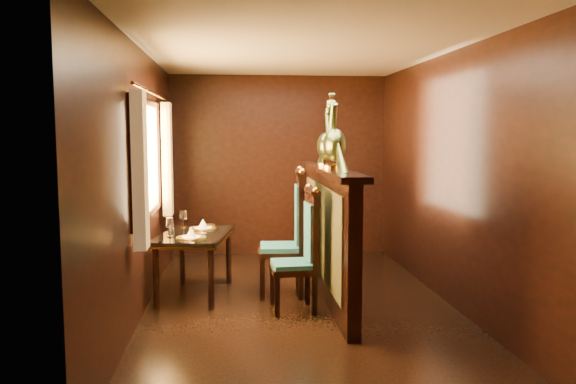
% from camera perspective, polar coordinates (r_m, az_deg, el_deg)
% --- Properties ---
extents(ground, '(5.00, 5.00, 0.00)m').
position_cam_1_polar(ground, '(5.64, 1.22, -11.58)').
color(ground, black).
rests_on(ground, ground).
extents(room_shell, '(3.04, 5.04, 2.52)m').
position_cam_1_polar(room_shell, '(5.38, 0.34, 4.71)').
color(room_shell, black).
rests_on(room_shell, ground).
extents(partition, '(0.26, 2.70, 1.36)m').
position_cam_1_polar(partition, '(5.80, 4.04, -3.84)').
color(partition, black).
rests_on(partition, ground).
extents(dining_table, '(0.86, 1.22, 0.86)m').
position_cam_1_polar(dining_table, '(5.98, -9.50, -4.76)').
color(dining_table, black).
rests_on(dining_table, ground).
extents(chair_left, '(0.46, 0.48, 1.21)m').
position_cam_1_polar(chair_left, '(5.39, 1.68, -5.48)').
color(chair_left, black).
rests_on(chair_left, ground).
extents(chair_right, '(0.51, 0.54, 1.35)m').
position_cam_1_polar(chair_right, '(5.90, 0.50, -3.75)').
color(chair_right, black).
rests_on(chair_right, ground).
extents(peacock_left, '(0.23, 0.62, 0.73)m').
position_cam_1_polar(peacock_left, '(5.37, 4.79, 6.23)').
color(peacock_left, '#1A4E3B').
rests_on(peacock_left, partition).
extents(peacock_right, '(0.21, 0.56, 0.67)m').
position_cam_1_polar(peacock_right, '(5.83, 3.97, 5.91)').
color(peacock_right, '#1A4E3B').
rests_on(peacock_right, partition).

